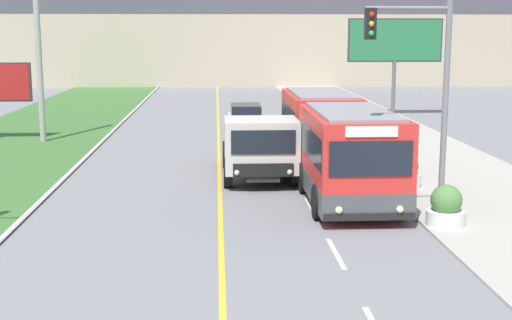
{
  "coord_description": "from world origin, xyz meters",
  "views": [
    {
      "loc": [
        -0.08,
        -8.49,
        5.26
      ],
      "look_at": [
        1.1,
        12.75,
        1.4
      ],
      "focal_mm": 50.0,
      "sensor_mm": 36.0,
      "label": 1
    }
  ],
  "objects_px": {
    "car_distant": "(246,119)",
    "city_bus": "(333,141)",
    "billboard_large": "(395,43)",
    "planter_round_second": "(406,172)",
    "traffic_light_mast": "(423,81)",
    "planter_round_third": "(375,148)",
    "utility_pole_far": "(38,31)",
    "planter_round_near": "(446,208)",
    "dump_truck": "(260,148)"
  },
  "relations": [
    {
      "from": "dump_truck",
      "to": "planter_round_near",
      "type": "height_order",
      "value": "dump_truck"
    },
    {
      "from": "billboard_large",
      "to": "planter_round_near",
      "type": "bearing_deg",
      "value": -100.76
    },
    {
      "from": "car_distant",
      "to": "planter_round_second",
      "type": "xyz_separation_m",
      "value": [
        4.83,
        -14.08,
        -0.12
      ]
    },
    {
      "from": "traffic_light_mast",
      "to": "planter_round_second",
      "type": "xyz_separation_m",
      "value": [
        0.95,
        4.77,
        -3.39
      ]
    },
    {
      "from": "dump_truck",
      "to": "utility_pole_far",
      "type": "relative_size",
      "value": 0.6
    },
    {
      "from": "car_distant",
      "to": "city_bus",
      "type": "bearing_deg",
      "value": -79.15
    },
    {
      "from": "billboard_large",
      "to": "planter_round_second",
      "type": "distance_m",
      "value": 21.4
    },
    {
      "from": "traffic_light_mast",
      "to": "planter_round_near",
      "type": "xyz_separation_m",
      "value": [
        0.75,
        -0.08,
        -3.4
      ]
    },
    {
      "from": "planter_round_third",
      "to": "planter_round_second",
      "type": "bearing_deg",
      "value": -90.35
    },
    {
      "from": "dump_truck",
      "to": "planter_round_second",
      "type": "relative_size",
      "value": 5.65
    },
    {
      "from": "car_distant",
      "to": "planter_round_near",
      "type": "xyz_separation_m",
      "value": [
        4.63,
        -18.93,
        -0.13
      ]
    },
    {
      "from": "utility_pole_far",
      "to": "planter_round_second",
      "type": "height_order",
      "value": "utility_pole_far"
    },
    {
      "from": "utility_pole_far",
      "to": "planter_round_near",
      "type": "bearing_deg",
      "value": -47.79
    },
    {
      "from": "traffic_light_mast",
      "to": "planter_round_third",
      "type": "distance_m",
      "value": 10.24
    },
    {
      "from": "traffic_light_mast",
      "to": "billboard_large",
      "type": "xyz_separation_m",
      "value": [
        5.57,
        25.28,
        0.58
      ]
    },
    {
      "from": "traffic_light_mast",
      "to": "car_distant",
      "type": "bearing_deg",
      "value": 101.64
    },
    {
      "from": "planter_round_second",
      "to": "planter_round_third",
      "type": "distance_m",
      "value": 4.85
    },
    {
      "from": "city_bus",
      "to": "dump_truck",
      "type": "xyz_separation_m",
      "value": [
        -2.53,
        0.64,
        -0.31
      ]
    },
    {
      "from": "city_bus",
      "to": "planter_round_second",
      "type": "relative_size",
      "value": 10.93
    },
    {
      "from": "city_bus",
      "to": "utility_pole_far",
      "type": "distance_m",
      "value": 16.44
    },
    {
      "from": "dump_truck",
      "to": "utility_pole_far",
      "type": "height_order",
      "value": "utility_pole_far"
    },
    {
      "from": "car_distant",
      "to": "utility_pole_far",
      "type": "distance_m",
      "value": 11.28
    },
    {
      "from": "car_distant",
      "to": "traffic_light_mast",
      "type": "xyz_separation_m",
      "value": [
        3.88,
        -18.85,
        3.27
      ]
    },
    {
      "from": "dump_truck",
      "to": "planter_round_near",
      "type": "relative_size",
      "value": 5.66
    },
    {
      "from": "billboard_large",
      "to": "planter_round_second",
      "type": "bearing_deg",
      "value": -102.69
    },
    {
      "from": "planter_round_near",
      "to": "planter_round_second",
      "type": "distance_m",
      "value": 4.86
    },
    {
      "from": "dump_truck",
      "to": "planter_round_third",
      "type": "distance_m",
      "value": 5.88
    },
    {
      "from": "billboard_large",
      "to": "planter_round_near",
      "type": "height_order",
      "value": "billboard_large"
    },
    {
      "from": "city_bus",
      "to": "planter_round_second",
      "type": "distance_m",
      "value": 2.7
    },
    {
      "from": "traffic_light_mast",
      "to": "city_bus",
      "type": "bearing_deg",
      "value": 103.4
    },
    {
      "from": "traffic_light_mast",
      "to": "planter_round_third",
      "type": "relative_size",
      "value": 5.23
    },
    {
      "from": "city_bus",
      "to": "traffic_light_mast",
      "type": "relative_size",
      "value": 1.95
    },
    {
      "from": "car_distant",
      "to": "planter_round_near",
      "type": "relative_size",
      "value": 3.87
    },
    {
      "from": "traffic_light_mast",
      "to": "planter_round_near",
      "type": "relative_size",
      "value": 5.62
    },
    {
      "from": "city_bus",
      "to": "traffic_light_mast",
      "type": "xyz_separation_m",
      "value": [
        1.38,
        -5.77,
        2.47
      ]
    },
    {
      "from": "utility_pole_far",
      "to": "billboard_large",
      "type": "relative_size",
      "value": 1.73
    },
    {
      "from": "planter_round_near",
      "to": "planter_round_second",
      "type": "xyz_separation_m",
      "value": [
        0.2,
        4.85,
        0.0
      ]
    },
    {
      "from": "city_bus",
      "to": "planter_round_second",
      "type": "height_order",
      "value": "city_bus"
    },
    {
      "from": "city_bus",
      "to": "billboard_large",
      "type": "height_order",
      "value": "billboard_large"
    },
    {
      "from": "dump_truck",
      "to": "planter_round_near",
      "type": "xyz_separation_m",
      "value": [
        4.66,
        -6.49,
        -0.62
      ]
    },
    {
      "from": "dump_truck",
      "to": "planter_round_near",
      "type": "distance_m",
      "value": 8.01
    },
    {
      "from": "car_distant",
      "to": "planter_round_near",
      "type": "height_order",
      "value": "car_distant"
    },
    {
      "from": "billboard_large",
      "to": "planter_round_third",
      "type": "distance_m",
      "value": 16.79
    },
    {
      "from": "traffic_light_mast",
      "to": "planter_round_second",
      "type": "relative_size",
      "value": 5.61
    },
    {
      "from": "billboard_large",
      "to": "planter_round_near",
      "type": "xyz_separation_m",
      "value": [
        -4.82,
        -25.36,
        -3.98
      ]
    },
    {
      "from": "planter_round_second",
      "to": "billboard_large",
      "type": "bearing_deg",
      "value": 77.31
    },
    {
      "from": "city_bus",
      "to": "planter_round_near",
      "type": "relative_size",
      "value": 10.95
    },
    {
      "from": "city_bus",
      "to": "traffic_light_mast",
      "type": "bearing_deg",
      "value": -76.6
    },
    {
      "from": "city_bus",
      "to": "car_distant",
      "type": "bearing_deg",
      "value": 100.85
    },
    {
      "from": "planter_round_third",
      "to": "traffic_light_mast",
      "type": "bearing_deg",
      "value": -95.83
    }
  ]
}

